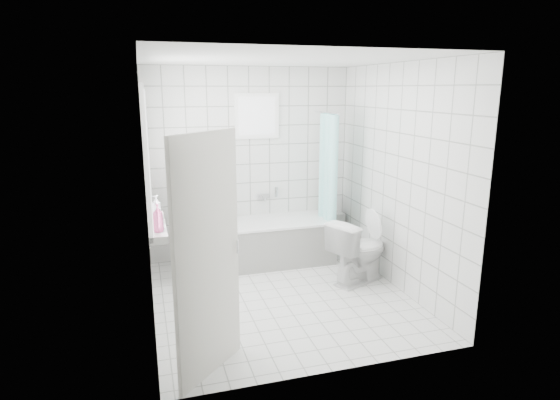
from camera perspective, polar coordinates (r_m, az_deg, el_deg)
name	(u,v)px	position (r m, az deg, el deg)	size (l,w,h in m)	color
ground	(281,297)	(5.43, 0.15, -11.74)	(3.00, 3.00, 0.00)	white
ceiling	(281,59)	(4.92, 0.16, 16.81)	(3.00, 3.00, 0.00)	white
wall_back	(250,164)	(6.44, -3.68, 4.39)	(2.80, 0.02, 2.60)	white
wall_front	(337,223)	(3.65, 6.94, -2.75)	(2.80, 0.02, 2.60)	white
wall_left	(146,193)	(4.81, -16.02, 0.80)	(0.02, 3.00, 2.60)	white
wall_right	(397,178)	(5.57, 14.09, 2.59)	(0.02, 3.00, 2.60)	white
window_left	(148,159)	(5.06, -15.79, 4.86)	(0.01, 0.90, 1.40)	white
window_back	(257,116)	(6.35, -2.79, 10.17)	(0.50, 0.01, 0.50)	white
window_sill	(157,227)	(5.21, -14.78, -3.17)	(0.18, 1.02, 0.08)	white
door	(208,258)	(3.77, -8.80, -7.05)	(0.04, 0.80, 2.00)	silver
bathtub	(263,242)	(6.35, -2.11, -5.12)	(1.87, 0.77, 0.58)	white
partition_wall	(187,216)	(6.01, -11.29, -1.88)	(0.15, 0.85, 1.50)	white
tiled_ledge	(329,231)	(6.91, 6.00, -3.77)	(0.40, 0.24, 0.55)	white
toilet	(359,251)	(5.77, 9.59, -6.12)	(0.44, 0.78, 0.80)	white
curtain_rod	(326,113)	(6.28, 5.69, 10.54)	(0.02, 0.02, 0.80)	silver
shower_curtain	(329,182)	(6.27, 5.94, 2.23)	(0.14, 0.48, 1.78)	#52F1E4
tub_faucet	(263,196)	(6.53, -2.04, 0.51)	(0.18, 0.06, 0.06)	silver
sill_bottles	(157,214)	(5.12, -14.75, -1.62)	(0.20, 0.71, 0.29)	#30B3DA
ledge_bottles	(332,205)	(6.76, 6.35, -0.64)	(0.21, 0.17, 0.28)	#1538AD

